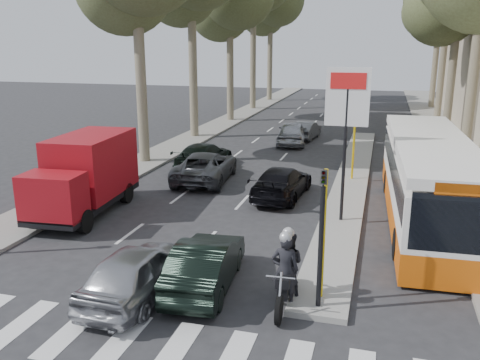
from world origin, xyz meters
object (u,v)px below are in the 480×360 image
(silver_hatchback, at_px, (138,271))
(dark_hatchback, at_px, (206,263))
(red_truck, at_px, (86,173))
(motorcycle, at_px, (286,269))
(city_bus, at_px, (428,178))

(silver_hatchback, distance_m, dark_hatchback, 1.81)
(red_truck, bearing_deg, motorcycle, -33.47)
(silver_hatchback, xyz_separation_m, city_bus, (7.55, 8.17, 0.94))
(red_truck, bearing_deg, dark_hatchback, -39.79)
(motorcycle, bearing_deg, city_bus, 60.58)
(silver_hatchback, distance_m, city_bus, 11.16)
(silver_hatchback, bearing_deg, dark_hatchback, -144.87)
(silver_hatchback, bearing_deg, city_bus, -131.22)
(red_truck, xyz_separation_m, city_bus, (12.51, 2.54, 0.08))
(silver_hatchback, height_order, motorcycle, motorcycle)
(silver_hatchback, height_order, city_bus, city_bus)
(silver_hatchback, distance_m, motorcycle, 3.82)
(city_bus, height_order, motorcycle, city_bus)
(silver_hatchback, height_order, red_truck, red_truck)
(city_bus, bearing_deg, dark_hatchback, -132.58)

